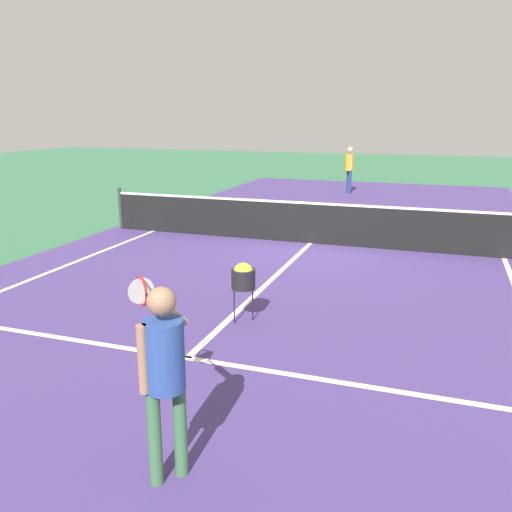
{
  "coord_description": "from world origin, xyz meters",
  "views": [
    {
      "loc": [
        2.76,
        -11.79,
        2.88
      ],
      "look_at": [
        0.43,
        -5.08,
        1.0
      ],
      "focal_mm": 37.57,
      "sensor_mm": 36.0,
      "label": 1
    }
  ],
  "objects_px": {
    "ball_hopper": "(243,277)",
    "tennis_ball_mid_court": "(151,328)",
    "player_near": "(163,362)",
    "player_far": "(350,165)",
    "net": "(311,222)"
  },
  "relations": [
    {
      "from": "ball_hopper",
      "to": "tennis_ball_mid_court",
      "type": "relative_size",
      "value": 13.25
    },
    {
      "from": "player_near",
      "to": "ball_hopper",
      "type": "height_order",
      "value": "player_near"
    },
    {
      "from": "player_near",
      "to": "player_far",
      "type": "distance_m",
      "value": 16.99
    },
    {
      "from": "ball_hopper",
      "to": "tennis_ball_mid_court",
      "type": "bearing_deg",
      "value": -146.15
    },
    {
      "from": "net",
      "to": "ball_hopper",
      "type": "relative_size",
      "value": 11.67
    },
    {
      "from": "net",
      "to": "tennis_ball_mid_court",
      "type": "bearing_deg",
      "value": -98.51
    },
    {
      "from": "player_near",
      "to": "net",
      "type": "bearing_deg",
      "value": 95.66
    },
    {
      "from": "net",
      "to": "player_near",
      "type": "relative_size",
      "value": 6.21
    },
    {
      "from": "tennis_ball_mid_court",
      "to": "ball_hopper",
      "type": "bearing_deg",
      "value": 33.85
    },
    {
      "from": "net",
      "to": "player_near",
      "type": "xyz_separation_m",
      "value": [
        0.84,
        -8.44,
        0.53
      ]
    },
    {
      "from": "net",
      "to": "tennis_ball_mid_court",
      "type": "xyz_separation_m",
      "value": [
        -0.87,
        -5.78,
        -0.46
      ]
    },
    {
      "from": "player_far",
      "to": "tennis_ball_mid_court",
      "type": "bearing_deg",
      "value": -91.17
    },
    {
      "from": "player_far",
      "to": "ball_hopper",
      "type": "bearing_deg",
      "value": -86.61
    },
    {
      "from": "net",
      "to": "tennis_ball_mid_court",
      "type": "relative_size",
      "value": 154.62
    },
    {
      "from": "player_near",
      "to": "tennis_ball_mid_court",
      "type": "height_order",
      "value": "player_near"
    }
  ]
}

